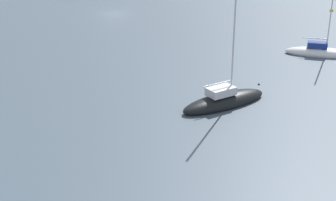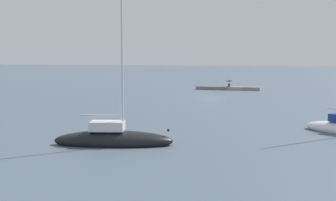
{
  "view_description": "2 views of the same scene",
  "coord_description": "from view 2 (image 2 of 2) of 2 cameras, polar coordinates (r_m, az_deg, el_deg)",
  "views": [
    {
      "loc": [
        15.88,
        73.68,
        16.14
      ],
      "look_at": [
        4.46,
        39.73,
        1.35
      ],
      "focal_mm": 51.47,
      "sensor_mm": 36.0,
      "label": 1
    },
    {
      "loc": [
        -13.6,
        67.99,
        6.22
      ],
      "look_at": [
        -4.18,
        36.79,
        3.05
      ],
      "focal_mm": 47.9,
      "sensor_mm": 36.0,
      "label": 2
    }
  ],
  "objects": [
    {
      "name": "sailboat_black_near",
      "position": [
        32.08,
        -7.01,
        -4.9
      ],
      "size": [
        8.82,
        4.44,
        11.66
      ],
      "rotation": [
        0.0,
        0.0,
        1.82
      ],
      "color": "black",
      "rests_on": "ground_plane"
    },
    {
      "name": "umbrella_open_black",
      "position": [
        85.54,
        7.79,
        2.51
      ],
      "size": [
        1.38,
        1.38,
        1.3
      ],
      "color": "black",
      "rests_on": "seawall_pier"
    },
    {
      "name": "ground_plane",
      "position": [
        69.61,
        5.47,
        0.4
      ],
      "size": [
        500.0,
        500.0,
        0.0
      ],
      "primitive_type": "plane",
      "color": "#475666"
    },
    {
      "name": "seawall_pier",
      "position": [
        85.76,
        7.64,
        1.56
      ],
      "size": [
        12.1,
        1.68,
        0.63
      ],
      "color": "gray",
      "rests_on": "ground_plane"
    },
    {
      "name": "person_seated_brown_left",
      "position": [
        85.56,
        7.77,
        1.93
      ],
      "size": [
        0.42,
        0.63,
        0.73
      ],
      "rotation": [
        0.0,
        0.0,
        -0.07
      ],
      "color": "#1E2333",
      "rests_on": "seawall_pier"
    }
  ]
}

